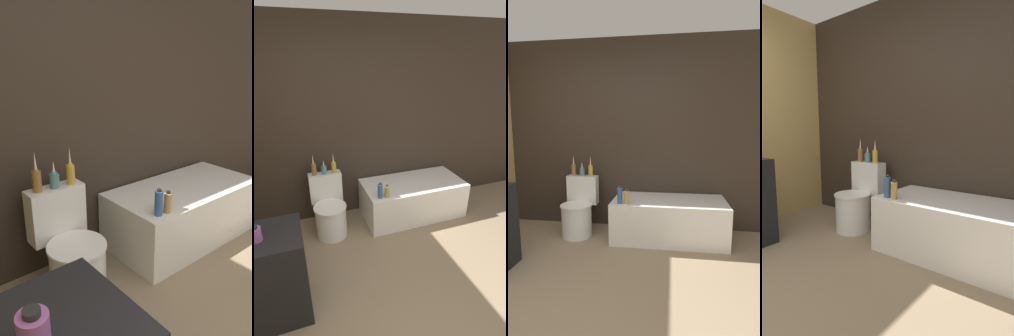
% 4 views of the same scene
% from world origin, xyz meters
% --- Properties ---
extents(wall_back_tiled, '(6.40, 0.06, 2.60)m').
position_xyz_m(wall_back_tiled, '(0.00, 2.26, 1.30)').
color(wall_back_tiled, '#332821').
rests_on(wall_back_tiled, ground_plane).
extents(bathtub, '(1.40, 0.70, 0.51)m').
position_xyz_m(bathtub, '(0.86, 1.86, 0.26)').
color(bathtub, white).
rests_on(bathtub, ground).
extents(toilet, '(0.41, 0.55, 0.76)m').
position_xyz_m(toilet, '(-0.33, 1.84, 0.31)').
color(toilet, white).
rests_on(toilet, ground).
extents(vanity_counter, '(0.75, 0.49, 0.85)m').
position_xyz_m(vanity_counter, '(-1.07, 0.83, 0.43)').
color(vanity_counter, black).
rests_on(vanity_counter, ground).
extents(soap_bottle_glass, '(0.09, 0.09, 0.13)m').
position_xyz_m(soap_bottle_glass, '(-1.03, 0.78, 0.91)').
color(soap_bottle_glass, '#8C4C8C').
rests_on(soap_bottle_glass, vanity_counter).
extents(vase_gold, '(0.06, 0.06, 0.28)m').
position_xyz_m(vase_gold, '(-0.45, 2.03, 0.85)').
color(vase_gold, olive).
rests_on(vase_gold, toilet).
extents(vase_silver, '(0.07, 0.07, 0.19)m').
position_xyz_m(vase_silver, '(-0.33, 2.02, 0.82)').
color(vase_silver, teal).
rests_on(vase_silver, toilet).
extents(vase_bronze, '(0.06, 0.06, 0.27)m').
position_xyz_m(vase_bronze, '(-0.20, 2.01, 0.85)').
color(vase_bronze, gold).
rests_on(vase_bronze, toilet).
extents(shampoo_bottle_tall, '(0.06, 0.06, 0.21)m').
position_xyz_m(shampoo_bottle_tall, '(0.28, 1.61, 0.61)').
color(shampoo_bottle_tall, '#335999').
rests_on(shampoo_bottle_tall, bathtub).
extents(shampoo_bottle_short, '(0.06, 0.06, 0.17)m').
position_xyz_m(shampoo_bottle_short, '(0.36, 1.60, 0.59)').
color(shampoo_bottle_short, tan).
rests_on(shampoo_bottle_short, bathtub).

